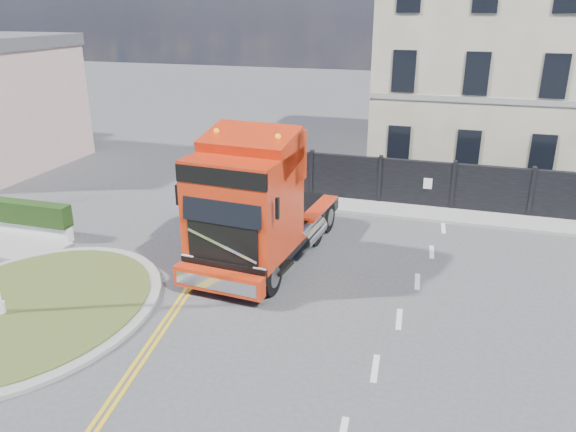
% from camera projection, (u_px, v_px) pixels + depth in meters
% --- Properties ---
extents(ground, '(120.00, 120.00, 0.00)m').
position_uv_depth(ground, '(299.00, 297.00, 16.47)').
color(ground, '#424244').
rests_on(ground, ground).
extents(traffic_island, '(6.80, 6.80, 0.17)m').
position_uv_depth(traffic_island, '(29.00, 309.00, 15.67)').
color(traffic_island, gray).
rests_on(traffic_island, ground).
extents(hoarding_fence, '(18.80, 0.25, 2.00)m').
position_uv_depth(hoarding_fence, '(519.00, 193.00, 22.37)').
color(hoarding_fence, black).
rests_on(hoarding_fence, ground).
extents(georgian_building, '(12.30, 10.30, 12.80)m').
position_uv_depth(georgian_building, '(509.00, 53.00, 27.54)').
color(georgian_building, beige).
rests_on(georgian_building, ground).
extents(pavement_far, '(20.00, 1.60, 0.12)m').
position_uv_depth(pavement_far, '(502.00, 221.00, 22.05)').
color(pavement_far, gray).
rests_on(pavement_far, ground).
extents(truck, '(3.36, 7.64, 4.45)m').
position_uv_depth(truck, '(254.00, 208.00, 17.74)').
color(truck, black).
rests_on(truck, ground).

